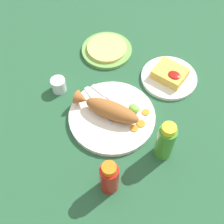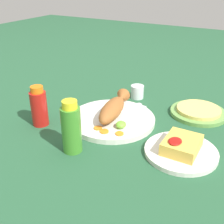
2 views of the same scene
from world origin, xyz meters
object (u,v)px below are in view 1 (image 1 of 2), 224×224
at_px(hot_sauce_bottle_green, 165,141).
at_px(side_plate_fries, 169,78).
at_px(fried_fish, 108,109).
at_px(hot_sauce_bottle_red, 109,178).
at_px(main_plate, 112,117).
at_px(salt_cup, 59,86).
at_px(fork_near, 97,102).
at_px(tortilla_plate, 107,50).
at_px(fork_far, 108,97).

distance_m(hot_sauce_bottle_green, side_plate_fries, 0.33).
distance_m(fried_fish, hot_sauce_bottle_green, 0.23).
xyz_separation_m(hot_sauce_bottle_red, hot_sauce_bottle_green, (0.07, 0.19, 0.01)).
relative_size(main_plate, hot_sauce_bottle_green, 1.87).
bearing_deg(side_plate_fries, salt_cup, -137.21).
bearing_deg(hot_sauce_bottle_green, fork_near, 174.94).
height_order(hot_sauce_bottle_green, salt_cup, hot_sauce_bottle_green).
bearing_deg(main_plate, side_plate_fries, 75.09).
distance_m(main_plate, fried_fish, 0.04).
bearing_deg(salt_cup, tortilla_plate, 84.11).
xyz_separation_m(fried_fish, fork_near, (-0.06, 0.01, -0.03)).
bearing_deg(hot_sauce_bottle_green, side_plate_fries, 116.03).
xyz_separation_m(hot_sauce_bottle_red, salt_cup, (-0.37, 0.20, -0.04)).
relative_size(fried_fish, tortilla_plate, 1.19).
bearing_deg(side_plate_fries, hot_sauce_bottle_red, -82.16).
relative_size(fork_far, tortilla_plate, 0.90).
bearing_deg(fork_far, hot_sauce_bottle_green, 174.28).
distance_m(hot_sauce_bottle_green, salt_cup, 0.45).
relative_size(hot_sauce_bottle_red, hot_sauce_bottle_green, 0.87).
bearing_deg(fork_far, hot_sauce_bottle_red, 135.29).
bearing_deg(main_plate, fried_fish, -169.35).
height_order(fork_far, hot_sauce_bottle_green, hot_sauce_bottle_green).
distance_m(fried_fish, fork_near, 0.07).
bearing_deg(fried_fish, tortilla_plate, 116.20).
relative_size(fork_far, hot_sauce_bottle_green, 1.14).
bearing_deg(fried_fish, hot_sauce_bottle_green, -13.36).
xyz_separation_m(side_plate_fries, tortilla_plate, (-0.28, -0.02, 0.00)).
bearing_deg(hot_sauce_bottle_red, side_plate_fries, 97.84).
bearing_deg(salt_cup, fork_near, 8.37).
height_order(fork_near, fork_far, same).
distance_m(hot_sauce_bottle_red, salt_cup, 0.42).
height_order(fried_fish, hot_sauce_bottle_red, hot_sauce_bottle_red).
height_order(fork_near, side_plate_fries, fork_near).
relative_size(fork_near, hot_sauce_bottle_green, 1.08).
height_order(main_plate, hot_sauce_bottle_green, hot_sauce_bottle_green).
xyz_separation_m(hot_sauce_bottle_green, tortilla_plate, (-0.42, 0.27, -0.07)).
xyz_separation_m(fork_near, hot_sauce_bottle_green, (0.29, -0.03, 0.06)).
bearing_deg(tortilla_plate, fork_far, -52.90).
relative_size(main_plate, hot_sauce_bottle_red, 2.14).
height_order(hot_sauce_bottle_green, tortilla_plate, hot_sauce_bottle_green).
distance_m(main_plate, salt_cup, 0.24).
relative_size(main_plate, fork_far, 1.64).
xyz_separation_m(fried_fish, hot_sauce_bottle_green, (0.23, -0.01, 0.03)).
xyz_separation_m(fried_fish, tortilla_plate, (-0.19, 0.26, -0.04)).
height_order(hot_sauce_bottle_red, tortilla_plate, hot_sauce_bottle_red).
bearing_deg(side_plate_fries, fork_far, -120.67).
xyz_separation_m(fried_fish, side_plate_fries, (0.09, 0.28, -0.04)).
bearing_deg(fried_fish, side_plate_fries, 61.54).
distance_m(fried_fish, fork_far, 0.08).
distance_m(fork_near, tortilla_plate, 0.27).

